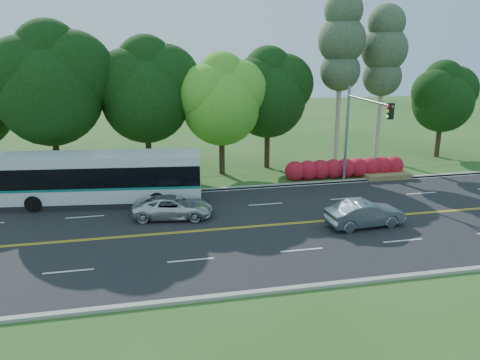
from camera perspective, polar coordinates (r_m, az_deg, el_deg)
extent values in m
plane|color=#234C19|center=(26.78, 6.09, -5.33)|extent=(120.00, 120.00, 0.00)
cube|color=black|center=(26.77, 6.09, -5.31)|extent=(60.00, 14.00, 0.02)
cube|color=gray|center=(33.23, 2.34, -0.78)|extent=(60.00, 0.30, 0.15)
cube|color=gray|center=(20.70, 12.28, -12.22)|extent=(60.00, 0.30, 0.15)
cube|color=#234C19|center=(34.96, 1.60, 0.06)|extent=(60.00, 4.00, 0.10)
cube|color=gold|center=(26.70, 6.15, -5.35)|extent=(57.00, 0.10, 0.00)
cube|color=gold|center=(26.84, 6.04, -5.23)|extent=(57.00, 0.10, 0.00)
cube|color=silver|center=(22.69, -20.20, -10.40)|extent=(2.20, 0.12, 0.00)
cube|color=silver|center=(22.47, -6.01, -9.67)|extent=(2.20, 0.12, 0.00)
cube|color=silver|center=(23.57, 7.54, -8.43)|extent=(2.20, 0.12, 0.00)
cube|color=silver|center=(25.83, 19.23, -6.98)|extent=(2.20, 0.12, 0.00)
cube|color=silver|center=(29.08, -18.39, -4.28)|extent=(2.20, 0.12, 0.00)
cube|color=silver|center=(28.91, -7.50, -3.67)|extent=(2.20, 0.12, 0.00)
cube|color=silver|center=(29.77, 3.12, -2.95)|extent=(2.20, 0.12, 0.00)
cube|color=silver|center=(31.59, 12.81, -2.20)|extent=(2.20, 0.12, 0.00)
cube|color=silver|center=(34.20, 21.23, -1.50)|extent=(2.20, 0.12, 0.00)
cube|color=silver|center=(32.97, 2.46, -1.01)|extent=(57.00, 0.12, 0.00)
cube|color=silver|center=(20.97, 11.93, -11.97)|extent=(57.00, 0.12, 0.00)
cylinder|color=black|center=(36.03, -21.41, 2.59)|extent=(0.44, 0.44, 3.96)
sphere|color=black|center=(35.33, -22.16, 9.69)|extent=(7.20, 7.20, 7.20)
sphere|color=black|center=(35.27, -19.69, 12.28)|extent=(5.76, 5.76, 5.76)
sphere|color=black|center=(35.31, -24.78, 11.46)|extent=(5.40, 5.40, 5.40)
sphere|color=black|center=(35.55, -22.37, 14.08)|extent=(4.68, 4.68, 4.68)
cylinder|color=black|center=(36.53, -11.04, 3.30)|extent=(0.44, 0.44, 3.60)
sphere|color=black|center=(35.85, -11.40, 9.71)|extent=(6.60, 6.60, 6.60)
sphere|color=black|center=(36.07, -9.12, 11.97)|extent=(5.28, 5.28, 5.28)
sphere|color=black|center=(35.55, -13.67, 11.40)|extent=(4.95, 4.95, 4.95)
sphere|color=black|center=(36.06, -11.47, 13.70)|extent=(4.29, 4.29, 4.29)
cylinder|color=black|center=(36.07, -2.22, 3.14)|extent=(0.44, 0.44, 3.24)
sphere|color=#409D20|center=(35.42, -2.29, 8.90)|extent=(5.80, 5.80, 5.80)
sphere|color=#409D20|center=(35.82, -0.29, 10.86)|extent=(4.64, 4.64, 4.64)
sphere|color=#409D20|center=(34.93, -4.16, 10.44)|extent=(4.35, 4.35, 4.35)
sphere|color=#409D20|center=(35.61, -2.27, 12.45)|extent=(3.77, 3.77, 3.77)
cylinder|color=black|center=(38.32, 3.31, 4.05)|extent=(0.44, 0.44, 3.42)
sphere|color=black|center=(37.70, 3.41, 9.71)|extent=(6.00, 6.00, 6.00)
sphere|color=black|center=(38.24, 5.31, 11.58)|extent=(4.80, 4.80, 4.80)
sphere|color=black|center=(37.10, 1.70, 11.26)|extent=(4.50, 4.50, 4.50)
sphere|color=black|center=(37.92, 3.46, 13.17)|extent=(3.90, 3.90, 3.90)
cylinder|color=#AAA289|center=(39.77, 11.87, 8.84)|extent=(0.40, 0.40, 9.80)
sphere|color=#384C2F|center=(39.52, 12.11, 12.87)|extent=(3.23, 3.23, 3.23)
sphere|color=#384C2F|center=(39.46, 12.32, 16.32)|extent=(3.80, 3.80, 3.80)
sphere|color=#384C2F|center=(39.54, 12.53, 19.56)|extent=(3.04, 3.04, 3.04)
cylinder|color=#AAA289|center=(42.00, 16.63, 8.41)|extent=(0.40, 0.40, 9.10)
sphere|color=#384C2F|center=(41.76, 16.92, 11.94)|extent=(3.23, 3.23, 3.23)
sphere|color=#384C2F|center=(41.67, 17.18, 14.97)|extent=(3.80, 3.80, 3.80)
sphere|color=#384C2F|center=(41.70, 17.43, 17.82)|extent=(3.04, 3.04, 3.04)
cylinder|color=black|center=(45.60, 23.00, 4.52)|extent=(0.44, 0.44, 3.06)
sphere|color=black|center=(45.11, 23.47, 8.68)|extent=(5.20, 5.20, 5.20)
sphere|color=black|center=(45.94, 24.62, 9.98)|extent=(4.16, 4.16, 4.16)
sphere|color=black|center=(44.27, 22.64, 9.84)|extent=(3.90, 3.90, 3.90)
sphere|color=black|center=(45.33, 23.57, 11.19)|extent=(3.38, 3.38, 3.38)
sphere|color=maroon|center=(34.84, 6.72, 1.08)|extent=(1.50, 1.50, 1.50)
sphere|color=maroon|center=(35.16, 8.26, 1.17)|extent=(1.50, 1.50, 1.50)
sphere|color=maroon|center=(35.51, 9.78, 1.25)|extent=(1.50, 1.50, 1.50)
sphere|color=maroon|center=(35.89, 11.27, 1.33)|extent=(1.50, 1.50, 1.50)
sphere|color=maroon|center=(36.29, 12.72, 1.41)|extent=(1.50, 1.50, 1.50)
sphere|color=maroon|center=(36.71, 14.14, 1.48)|extent=(1.50, 1.50, 1.50)
sphere|color=maroon|center=(37.15, 15.53, 1.55)|extent=(1.50, 1.50, 1.50)
sphere|color=maroon|center=(37.61, 16.89, 1.62)|extent=(1.50, 1.50, 1.50)
sphere|color=maroon|center=(38.10, 18.21, 1.69)|extent=(1.50, 1.50, 1.50)
cube|color=olive|center=(37.08, 17.40, 0.49)|extent=(3.50, 1.40, 0.40)
cylinder|color=gray|center=(34.69, 12.86, 5.38)|extent=(0.20, 0.20, 7.00)
cylinder|color=gray|center=(31.61, 15.44, 9.32)|extent=(0.14, 6.00, 0.14)
cube|color=black|center=(29.20, 17.89, 7.99)|extent=(0.32, 0.28, 0.95)
sphere|color=red|center=(29.08, 17.64, 8.58)|extent=(0.18, 0.18, 0.18)
sphere|color=yellow|center=(29.12, 17.59, 7.99)|extent=(0.18, 0.18, 0.18)
sphere|color=#19D833|center=(29.16, 17.54, 7.41)|extent=(0.18, 0.18, 0.18)
cube|color=silver|center=(30.87, -16.30, -1.21)|extent=(12.55, 4.07, 1.02)
cube|color=black|center=(30.56, -16.47, 0.84)|extent=(12.49, 4.10, 1.27)
cube|color=silver|center=(30.34, -16.61, 2.52)|extent=(12.55, 4.07, 0.57)
cube|color=#0B6B66|center=(30.75, -16.37, -0.41)|extent=(12.49, 4.11, 0.14)
cube|color=black|center=(32.33, -27.19, 0.69)|extent=(0.35, 2.40, 1.75)
cube|color=black|center=(31.08, -16.20, -2.42)|extent=(12.53, 3.96, 0.36)
cylinder|color=black|center=(30.89, -23.87, -2.66)|extent=(1.05, 0.41, 1.03)
cylinder|color=black|center=(33.11, -22.56, -1.29)|extent=(1.05, 0.41, 1.03)
cylinder|color=black|center=(29.32, -10.07, -2.44)|extent=(1.05, 0.41, 1.03)
cylinder|color=black|center=(31.65, -9.71, -1.02)|extent=(1.05, 0.41, 1.03)
imported|color=slate|center=(26.93, 14.99, -4.00)|extent=(4.50, 1.91, 1.44)
imported|color=silver|center=(27.60, -8.18, -3.28)|extent=(4.87, 2.82, 1.28)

